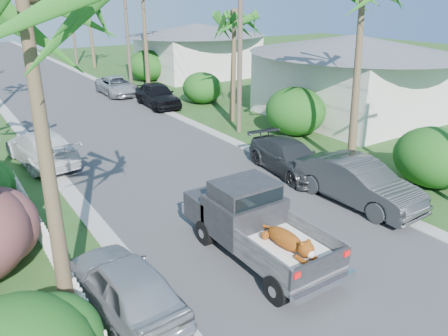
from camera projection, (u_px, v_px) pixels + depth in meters
ground at (359, 294)px, 10.79m from camera, size 120.00×120.00×0.00m
road at (72, 103)px, 30.15m from camera, size 8.00×100.00×0.02m
curb_left at (4, 111)px, 27.93m from camera, size 0.60×100.00×0.06m
curb_right at (131, 95)px, 32.36m from camera, size 0.60×100.00×0.06m
pickup_truck at (251, 220)px, 12.26m from camera, size 1.98×5.12×2.06m
parked_car_rn at (358, 182)px, 15.28m from camera, size 1.85×4.83×1.57m
parked_car_rm at (290, 158)px, 18.02m from camera, size 2.39×4.70×1.31m
parked_car_rf at (158, 95)px, 28.88m from camera, size 2.14×4.69×1.56m
parked_car_rd at (117, 86)px, 32.39m from camera, size 2.34×4.81×1.32m
parked_car_ln at (125, 285)px, 10.01m from camera, size 1.88×4.08×1.35m
parked_car_lf at (42, 148)px, 18.97m from camera, size 2.53×5.19×1.45m
palm_r_b at (234, 14)px, 23.63m from camera, size 4.40×4.40×7.20m
shrub_r_a at (434, 157)px, 16.62m from camera, size 2.80×3.08×2.30m
shrub_r_b at (295, 111)px, 22.88m from camera, size 3.00×3.30×2.50m
shrub_r_c at (202, 88)px, 29.77m from camera, size 2.60×2.86×2.10m
shrub_r_d at (147, 66)px, 37.68m from camera, size 3.20×3.52×2.60m
picket_fence at (50, 249)px, 11.78m from camera, size 0.10×11.00×1.00m
house_right_near at (350, 80)px, 25.98m from camera, size 8.00×9.00×4.80m
house_right_far at (197, 52)px, 39.95m from camera, size 9.00×8.00×4.60m
utility_pole_b at (240, 44)px, 22.06m from camera, size 1.60×0.26×9.00m
utility_pole_c at (127, 28)px, 33.68m from camera, size 1.60×0.26×9.00m
utility_pole_d at (72, 20)px, 45.30m from camera, size 1.60×0.26×9.00m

